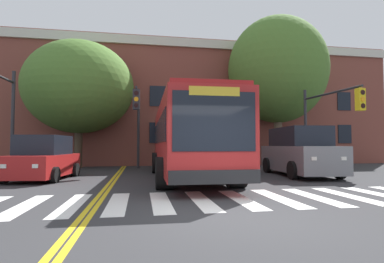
{
  "coord_description": "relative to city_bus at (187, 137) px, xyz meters",
  "views": [
    {
      "loc": [
        -1.78,
        -5.74,
        1.41
      ],
      "look_at": [
        0.24,
        6.03,
        1.95
      ],
      "focal_mm": 28.0,
      "sensor_mm": 36.0,
      "label": 1
    }
  ],
  "objects": [
    {
      "name": "ground_plane",
      "position": [
        -0.2,
        -7.01,
        -1.75
      ],
      "size": [
        120.0,
        120.0,
        0.0
      ],
      "primitive_type": "plane",
      "color": "#303033"
    },
    {
      "name": "crosswalk",
      "position": [
        0.07,
        -5.23,
        -1.74
      ],
      "size": [
        11.89,
        2.9,
        0.01
      ],
      "color": "white",
      "rests_on": "ground"
    },
    {
      "name": "lane_line_yellow_inner",
      "position": [
        -3.13,
        8.77,
        -1.74
      ],
      "size": [
        0.12,
        36.0,
        0.01
      ],
      "primitive_type": "cube",
      "color": "gold",
      "rests_on": "ground"
    },
    {
      "name": "lane_line_yellow_outer",
      "position": [
        -2.97,
        8.77,
        -1.74
      ],
      "size": [
        0.12,
        36.0,
        0.01
      ],
      "primitive_type": "cube",
      "color": "gold",
      "rests_on": "ground"
    },
    {
      "name": "city_bus",
      "position": [
        0.0,
        0.0,
        0.0
      ],
      "size": [
        3.02,
        10.59,
        3.18
      ],
      "color": "#B22323",
      "rests_on": "ground"
    },
    {
      "name": "car_red_near_lane",
      "position": [
        -5.9,
        0.39,
        -0.92
      ],
      "size": [
        2.36,
        3.96,
        1.8
      ],
      "color": "#AD1E1E",
      "rests_on": "ground"
    },
    {
      "name": "car_grey_far_lane",
      "position": [
        5.26,
        0.09,
        -0.69
      ],
      "size": [
        2.55,
        5.18,
        2.22
      ],
      "color": "slate",
      "rests_on": "ground"
    },
    {
      "name": "car_silver_behind_bus",
      "position": [
        0.79,
        10.09,
        -0.9
      ],
      "size": [
        2.5,
        4.92,
        1.89
      ],
      "color": "#B7BABF",
      "rests_on": "ground"
    },
    {
      "name": "traffic_light_near_corner",
      "position": [
        7.49,
        1.14,
        1.3
      ],
      "size": [
        0.62,
        4.18,
        4.58
      ],
      "color": "#28282D",
      "rests_on": "ground"
    },
    {
      "name": "traffic_light_far_corner",
      "position": [
        -8.12,
        1.57,
        1.53
      ],
      "size": [
        0.34,
        3.27,
        5.01
      ],
      "color": "#28282D",
      "rests_on": "ground"
    },
    {
      "name": "traffic_light_overhead",
      "position": [
        -2.17,
        4.07,
        1.41
      ],
      "size": [
        0.35,
        4.1,
        4.68
      ],
      "color": "#28282D",
      "rests_on": "ground"
    },
    {
      "name": "street_tree_curbside_large",
      "position": [
        7.23,
        6.3,
        4.8
      ],
      "size": [
        9.55,
        9.55,
        10.2
      ],
      "color": "brown",
      "rests_on": "ground"
    },
    {
      "name": "street_tree_curbside_small",
      "position": [
        -5.74,
        6.42,
        3.19
      ],
      "size": [
        8.82,
        9.04,
        7.76
      ],
      "color": "#4C3D2D",
      "rests_on": "ground"
    },
    {
      "name": "building_facade",
      "position": [
        -0.86,
        11.04,
        2.75
      ],
      "size": [
        35.49,
        6.81,
        8.98
      ],
      "color": "brown",
      "rests_on": "ground"
    }
  ]
}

